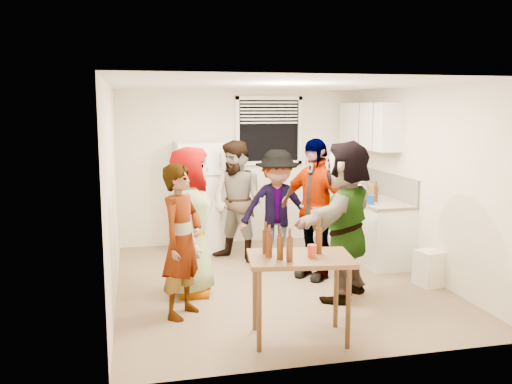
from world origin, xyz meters
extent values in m
cube|color=white|center=(-0.75, 1.88, 0.85)|extent=(0.70, 0.70, 1.70)
cube|color=white|center=(1.70, 1.15, 0.43)|extent=(0.60, 2.20, 0.86)
cube|color=beige|center=(1.70, 1.15, 0.88)|extent=(0.64, 2.22, 0.04)
cube|color=#A7A29A|center=(1.99, 1.15, 1.08)|extent=(0.03, 2.20, 0.36)
cube|color=white|center=(1.83, 1.35, 1.95)|extent=(0.34, 1.60, 0.70)
cylinder|color=white|center=(1.68, 1.21, 0.90)|extent=(0.12, 0.12, 0.25)
cylinder|color=black|center=(1.75, 2.00, 0.90)|extent=(0.07, 0.07, 0.28)
cylinder|color=#47230C|center=(1.60, 0.55, 0.90)|extent=(0.06, 0.06, 0.22)
cylinder|color=#0B3AAF|center=(1.44, 0.37, 0.90)|extent=(0.10, 0.10, 0.13)
cube|color=gold|center=(1.92, 1.41, 0.97)|extent=(0.02, 0.18, 0.15)
cube|color=white|center=(1.86, -0.52, 0.25)|extent=(0.35, 0.35, 0.45)
cylinder|color=#47230C|center=(-0.03, -1.62, 0.83)|extent=(0.07, 0.07, 0.26)
cylinder|color=#B7381F|center=(-0.13, -1.73, 0.83)|extent=(0.09, 0.09, 0.12)
imported|color=gray|center=(-1.12, -0.16, 0.00)|extent=(1.92, 1.20, 0.57)
imported|color=#141933|center=(-1.28, -0.82, 0.00)|extent=(1.68, 1.47, 0.39)
imported|color=brown|center=(-0.29, 1.11, 0.00)|extent=(1.83, 1.88, 0.67)
imported|color=#3A3A3F|center=(0.21, 0.79, 0.00)|extent=(1.21, 1.74, 0.61)
imported|color=black|center=(0.54, 0.13, 0.00)|extent=(2.13, 1.94, 0.45)
imported|color=#C0623C|center=(0.64, -0.68, 0.00)|extent=(2.54, 2.54, 0.55)
camera|label=1|loc=(-1.76, -6.46, 2.23)|focal=38.00mm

